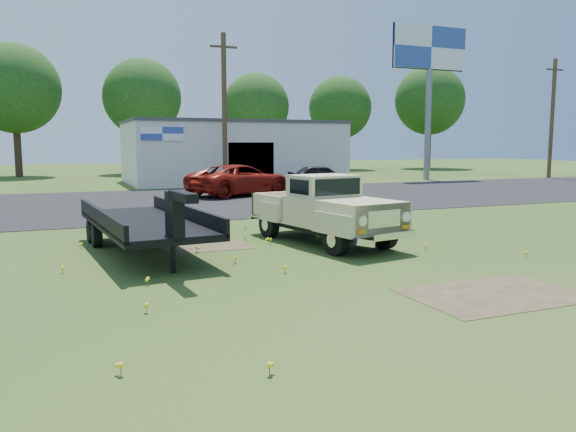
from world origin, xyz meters
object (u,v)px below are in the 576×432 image
Objects in this scene: dark_sedan at (322,177)px; flatbed_trailer at (144,218)px; red_pickup at (240,180)px; billboard at (430,61)px; vintage_pickup_truck at (324,209)px.

flatbed_trailer is at bearing 151.84° from dark_sedan.
flatbed_trailer is 1.12× the size of red_pickup.
flatbed_trailer is at bearing 130.86° from red_pickup.
red_pickup reaches higher than dark_sedan.
dark_sedan is at bearing -87.97° from red_pickup.
red_pickup is (-16.76, -7.25, -7.76)m from billboard.
vintage_pickup_truck is 0.89× the size of red_pickup.
flatbed_trailer reaches higher than dark_sedan.
billboard reaches higher than flatbed_trailer.
red_pickup is at bearing -156.59° from billboard.
vintage_pickup_truck is 18.62m from dark_sedan.
vintage_pickup_truck is (-18.96, -21.26, -7.63)m from billboard.
billboard is at bearing -57.62° from dark_sedan.
flatbed_trailer is (-4.56, 0.40, -0.05)m from vintage_pickup_truck.
red_pickup is 1.39× the size of dark_sedan.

